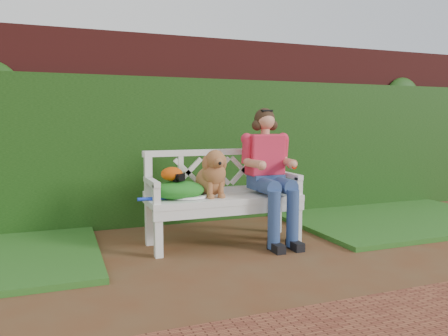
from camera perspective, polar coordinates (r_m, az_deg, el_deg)
name	(u,v)px	position (r m, az deg, el deg)	size (l,w,h in m)	color
ground	(241,263)	(3.79, 2.24, -12.34)	(60.00, 60.00, 0.00)	#5D2F19
brick_wall	(181,130)	(5.40, -5.67, 5.00)	(10.00, 0.30, 2.20)	#5A1D1A
ivy_hedge	(186,151)	(5.20, -5.00, 2.21)	(10.00, 0.18, 1.70)	#255318
grass_right	(391,217)	(5.80, 21.01, -6.00)	(2.60, 2.00, 0.05)	#164B10
garden_bench	(224,220)	(4.32, 0.00, -6.75)	(1.58, 0.60, 0.48)	white
seated_woman	(267,178)	(4.41, 5.59, -1.26)	(0.54, 0.72, 1.28)	red
dog	(211,172)	(4.21, -1.65, -0.59)	(0.31, 0.42, 0.46)	brown
tennis_racket	(185,197)	(4.12, -5.10, -3.74)	(0.69, 0.29, 0.03)	white
green_bag	(179,190)	(4.11, -5.95, -2.81)	(0.50, 0.38, 0.17)	#368C45
camera_item	(178,177)	(4.08, -6.03, -1.20)	(0.11, 0.08, 0.07)	black
baseball_glove	(172,174)	(4.08, -6.82, -0.77)	(0.21, 0.15, 0.13)	#C44608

